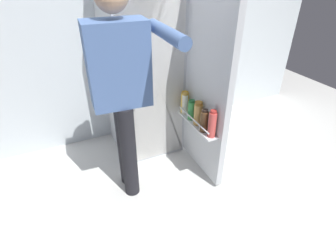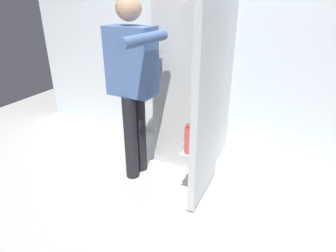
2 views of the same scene
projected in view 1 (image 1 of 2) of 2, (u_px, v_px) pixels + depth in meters
The scene contains 4 objects.
ground_plane at pixel (167, 173), 2.41m from camera, with size 6.28×6.28×0.00m, color silver.
kitchen_wall at pixel (126, 3), 2.40m from camera, with size 4.40×0.10×2.66m, color silver.
refrigerator at pixel (146, 62), 2.33m from camera, with size 0.66×1.20×1.79m.
person at pixel (122, 83), 1.78m from camera, with size 0.51×0.72×1.59m.
Camera 1 is at (-0.75, -1.66, 1.63)m, focal length 28.06 mm.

